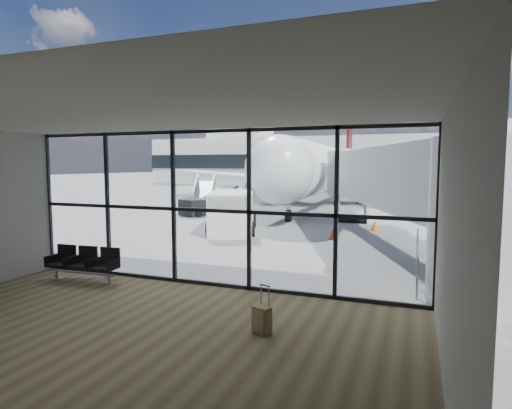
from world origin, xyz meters
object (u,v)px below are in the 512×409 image
Objects in this scene: suitcase at (261,320)px; seating_row at (85,262)px; airliner at (328,168)px; mobile_stairs at (204,204)px; service_van at (233,211)px; belt_loader at (206,205)px.

seating_row is at bearing -177.63° from suitcase.
seating_row is 30.37m from airliner.
mobile_stairs is at bearing -122.57° from airliner.
service_van is 1.16× the size of belt_loader.
seating_row is 19.11m from mobile_stairs.
airliner is 8.80× the size of belt_loader.
suitcase is at bearing -78.39° from mobile_stairs.
service_van is at bearing 84.03° from seating_row.
airliner is at bearing 67.26° from service_van.
service_van is at bearing -72.77° from mobile_stairs.
belt_loader is (-5.89, -13.79, -2.47)m from airliner.
suitcase is (6.43, -2.01, -0.26)m from seating_row.
suitcase is at bearing -20.83° from seating_row.
service_van is at bearing 136.01° from suitcase.
seating_row is 6.75m from suitcase.
belt_loader reaches higher than seating_row.
airliner reaches higher than mobile_stairs.
suitcase is 0.22× the size of belt_loader.
seating_row is 10.15m from service_van.
mobile_stairs is (-7.00, -11.92, -2.60)m from airliner.
airliner reaches higher than belt_loader.
suitcase is at bearing -83.41° from airliner.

